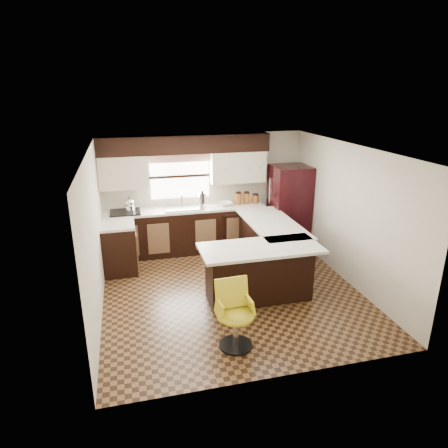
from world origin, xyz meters
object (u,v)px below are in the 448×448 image
object	(u,v)px
peninsula_return	(259,273)
bar_chair	(236,316)
peninsula_long	(269,248)
refrigerator	(289,207)

from	to	relation	value
peninsula_return	bar_chair	xyz separation A→B (m)	(-0.71, -1.15, 0.01)
peninsula_long	peninsula_return	xyz separation A→B (m)	(-0.53, -0.97, 0.00)
peninsula_long	bar_chair	distance (m)	2.46
peninsula_long	peninsula_return	world-z (taller)	same
refrigerator	bar_chair	distance (m)	3.76
peninsula_return	refrigerator	xyz separation A→B (m)	(1.33, 1.98, 0.43)
peninsula_return	peninsula_long	bearing A→B (deg)	61.70
peninsula_return	bar_chair	world-z (taller)	bar_chair
peninsula_return	refrigerator	size ratio (longest dim) A/B	0.94
peninsula_long	bar_chair	bearing A→B (deg)	-120.15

